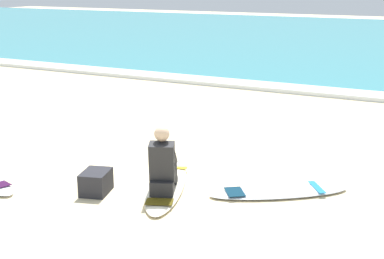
{
  "coord_description": "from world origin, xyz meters",
  "views": [
    {
      "loc": [
        4.25,
        -6.86,
        2.94
      ],
      "look_at": [
        0.21,
        0.91,
        0.55
      ],
      "focal_mm": 51.92,
      "sensor_mm": 36.0,
      "label": 1
    }
  ],
  "objects_px": {
    "surfboard_spare_far": "(279,192)",
    "surfboard_main": "(167,184)",
    "surfer_seated": "(163,166)",
    "beach_bag": "(96,182)"
  },
  "relations": [
    {
      "from": "surfboard_main",
      "to": "beach_bag",
      "type": "height_order",
      "value": "beach_bag"
    },
    {
      "from": "surfer_seated",
      "to": "beach_bag",
      "type": "distance_m",
      "value": 1.0
    },
    {
      "from": "surfboard_main",
      "to": "surfboard_spare_far",
      "type": "xyz_separation_m",
      "value": [
        1.54,
        0.49,
        0.0
      ]
    },
    {
      "from": "surfboard_main",
      "to": "surfer_seated",
      "type": "distance_m",
      "value": 0.53
    },
    {
      "from": "surfboard_spare_far",
      "to": "beach_bag",
      "type": "height_order",
      "value": "beach_bag"
    },
    {
      "from": "surfer_seated",
      "to": "beach_bag",
      "type": "height_order",
      "value": "surfer_seated"
    },
    {
      "from": "surfboard_main",
      "to": "beach_bag",
      "type": "distance_m",
      "value": 1.02
    },
    {
      "from": "surfer_seated",
      "to": "surfboard_spare_far",
      "type": "xyz_separation_m",
      "value": [
        1.42,
        0.81,
        -0.4
      ]
    },
    {
      "from": "surfboard_main",
      "to": "surfer_seated",
      "type": "bearing_deg",
      "value": -68.02
    },
    {
      "from": "surfboard_spare_far",
      "to": "surfboard_main",
      "type": "bearing_deg",
      "value": -162.56
    }
  ]
}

